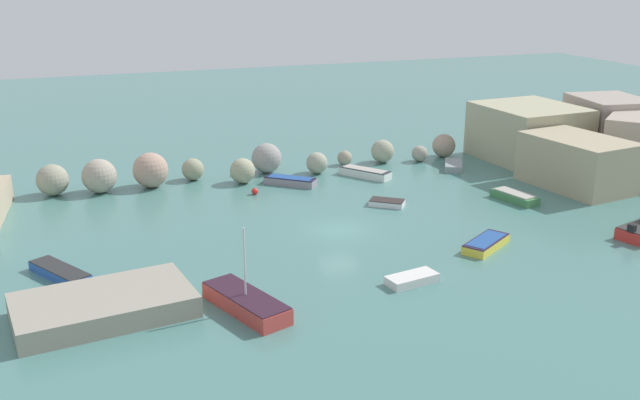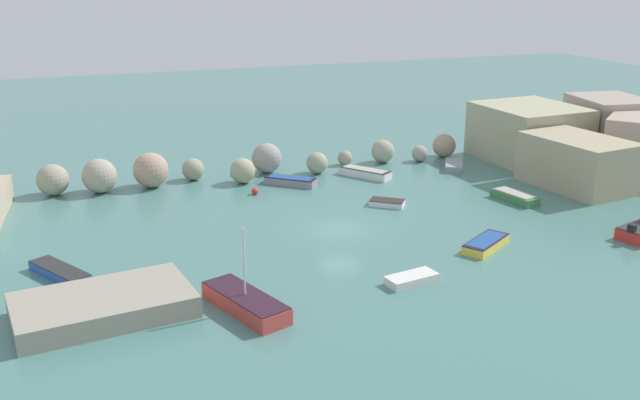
% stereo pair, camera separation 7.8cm
% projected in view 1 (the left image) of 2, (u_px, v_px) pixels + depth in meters
% --- Properties ---
extents(cove_water, '(160.00, 160.00, 0.00)m').
position_uv_depth(cove_water, '(339.00, 230.00, 47.81)').
color(cove_water, slate).
rests_on(cove_water, ground).
extents(cliff_headland_right, '(20.86, 23.00, 5.26)m').
position_uv_depth(cliff_headland_right, '(605.00, 138.00, 63.96)').
color(cliff_headland_right, '#A3A991').
rests_on(cliff_headland_right, ground).
extents(rock_breakwater, '(38.89, 4.56, 2.74)m').
position_uv_depth(rock_breakwater, '(235.00, 165.00, 59.14)').
color(rock_breakwater, '#9B9680').
rests_on(rock_breakwater, ground).
extents(stone_dock, '(9.06, 5.92, 1.12)m').
position_uv_depth(stone_dock, '(104.00, 305.00, 35.91)').
color(stone_dock, gray).
rests_on(stone_dock, ground).
extents(channel_buoy, '(0.51, 0.51, 0.51)m').
position_uv_depth(channel_buoy, '(255.00, 191.00, 55.17)').
color(channel_buoy, red).
rests_on(channel_buoy, cove_water).
extents(moored_boat_0, '(3.47, 5.79, 4.43)m').
position_uv_depth(moored_boat_0, '(246.00, 302.00, 36.47)').
color(moored_boat_0, '#BF3F38').
rests_on(moored_boat_0, cove_water).
extents(moored_boat_1, '(2.71, 2.52, 0.44)m').
position_uv_depth(moored_boat_1, '(387.00, 203.00, 52.62)').
color(moored_boat_1, white).
rests_on(moored_boat_1, cove_water).
extents(moored_boat_2, '(4.00, 3.26, 0.58)m').
position_uv_depth(moored_boat_2, '(486.00, 243.00, 44.67)').
color(moored_boat_2, yellow).
rests_on(moored_boat_2, cove_water).
extents(moored_boat_4, '(3.29, 4.53, 0.58)m').
position_uv_depth(moored_boat_4, '(60.00, 272.00, 40.47)').
color(moored_boat_4, blue).
rests_on(moored_boat_4, cove_water).
extents(moored_boat_5, '(2.14, 3.89, 0.67)m').
position_uv_depth(moored_boat_5, '(515.00, 197.00, 53.62)').
color(moored_boat_5, '#3F7C48').
rests_on(moored_boat_5, cove_water).
extents(moored_boat_6, '(3.96, 3.66, 0.62)m').
position_uv_depth(moored_boat_6, '(291.00, 181.00, 57.63)').
color(moored_boat_6, gray).
rests_on(moored_boat_6, cove_water).
extents(moored_boat_7, '(3.53, 4.36, 0.68)m').
position_uv_depth(moored_boat_7, '(365.00, 173.00, 59.80)').
color(moored_boat_7, white).
rests_on(moored_boat_7, cove_water).
extents(moored_boat_8, '(3.06, 1.72, 0.48)m').
position_uv_depth(moored_boat_8, '(412.00, 279.00, 39.74)').
color(moored_boat_8, white).
rests_on(moored_boat_8, cove_water).
extents(moored_boat_9, '(2.76, 3.42, 0.55)m').
position_uv_depth(moored_boat_9, '(453.00, 166.00, 62.22)').
color(moored_boat_9, gray).
rests_on(moored_boat_9, cove_water).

